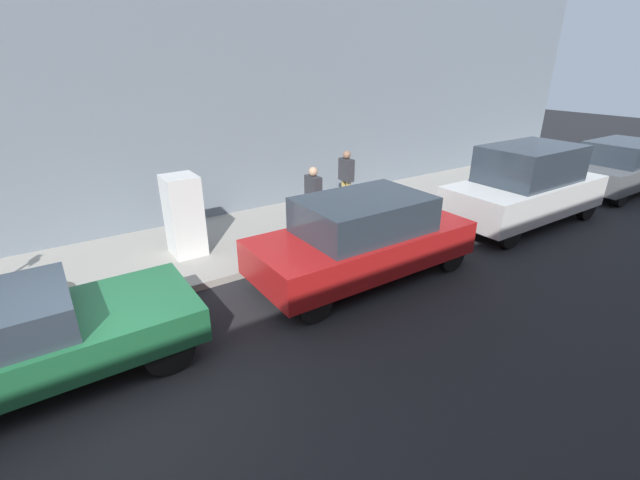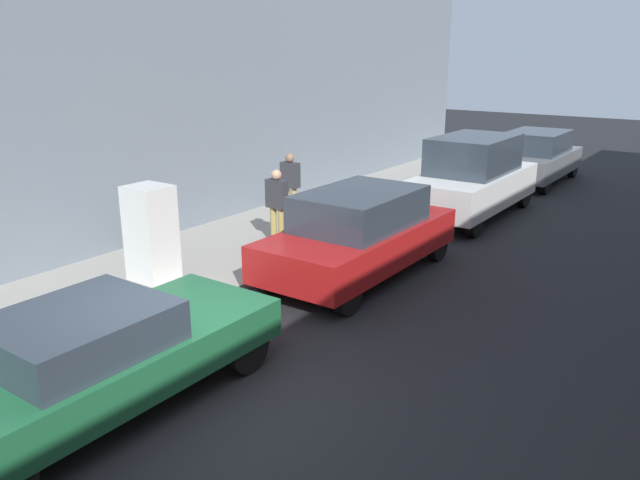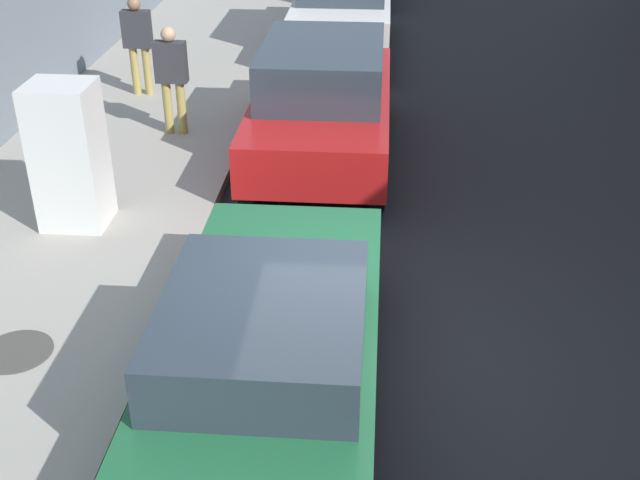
{
  "view_description": "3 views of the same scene",
  "coord_description": "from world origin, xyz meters",
  "px_view_note": "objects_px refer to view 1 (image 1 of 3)",
  "views": [
    {
      "loc": [
        5.3,
        -0.11,
        4.23
      ],
      "look_at": [
        -0.12,
        3.55,
        1.46
      ],
      "focal_mm": 24.0,
      "sensor_mm": 36.0,
      "label": 1
    },
    {
      "loc": [
        5.26,
        -4.9,
        4.32
      ],
      "look_at": [
        -0.96,
        3.86,
        1.04
      ],
      "focal_mm": 35.0,
      "sensor_mm": 36.0,
      "label": 2
    },
    {
      "loc": [
        -0.03,
        -6.3,
        4.87
      ],
      "look_at": [
        -0.62,
        1.14,
        0.71
      ],
      "focal_mm": 45.0,
      "sensor_mm": 36.0,
      "label": 3
    }
  ],
  "objects_px": {
    "discarded_refrigerator": "(184,216)",
    "parked_van_white": "(526,186)",
    "parked_suv_gray": "(620,166)",
    "parked_sedan_green": "(9,344)",
    "pedestrian_walking_far": "(313,195)",
    "parked_suv_red": "(363,237)",
    "pedestrian_standing_near": "(346,176)"
  },
  "relations": [
    {
      "from": "pedestrian_standing_near",
      "to": "parked_sedan_green",
      "type": "height_order",
      "value": "pedestrian_standing_near"
    },
    {
      "from": "parked_van_white",
      "to": "parked_suv_gray",
      "type": "bearing_deg",
      "value": 90.0
    },
    {
      "from": "parked_suv_red",
      "to": "discarded_refrigerator",
      "type": "bearing_deg",
      "value": -136.05
    },
    {
      "from": "pedestrian_walking_far",
      "to": "parked_sedan_green",
      "type": "height_order",
      "value": "pedestrian_walking_far"
    },
    {
      "from": "parked_suv_red",
      "to": "parked_van_white",
      "type": "xyz_separation_m",
      "value": [
        0.0,
        5.69,
        0.19
      ]
    },
    {
      "from": "discarded_refrigerator",
      "to": "pedestrian_walking_far",
      "type": "distance_m",
      "value": 3.13
    },
    {
      "from": "discarded_refrigerator",
      "to": "parked_suv_red",
      "type": "height_order",
      "value": "discarded_refrigerator"
    },
    {
      "from": "discarded_refrigerator",
      "to": "parked_suv_red",
      "type": "distance_m",
      "value": 3.98
    },
    {
      "from": "pedestrian_walking_far",
      "to": "parked_van_white",
      "type": "bearing_deg",
      "value": 101.86
    },
    {
      "from": "parked_sedan_green",
      "to": "pedestrian_walking_far",
      "type": "bearing_deg",
      "value": 110.26
    },
    {
      "from": "discarded_refrigerator",
      "to": "parked_van_white",
      "type": "xyz_separation_m",
      "value": [
        2.86,
        8.45,
        0.02
      ]
    },
    {
      "from": "parked_van_white",
      "to": "discarded_refrigerator",
      "type": "bearing_deg",
      "value": -108.7
    },
    {
      "from": "pedestrian_standing_near",
      "to": "parked_sedan_green",
      "type": "relative_size",
      "value": 0.36
    },
    {
      "from": "pedestrian_standing_near",
      "to": "parked_suv_gray",
      "type": "bearing_deg",
      "value": -79.04
    },
    {
      "from": "discarded_refrigerator",
      "to": "parked_suv_gray",
      "type": "relative_size",
      "value": 0.4
    },
    {
      "from": "discarded_refrigerator",
      "to": "parked_van_white",
      "type": "bearing_deg",
      "value": 71.3
    },
    {
      "from": "parked_van_white",
      "to": "pedestrian_walking_far",
      "type": "bearing_deg",
      "value": -113.64
    },
    {
      "from": "pedestrian_walking_far",
      "to": "parked_van_white",
      "type": "relative_size",
      "value": 0.35
    },
    {
      "from": "pedestrian_walking_far",
      "to": "parked_suv_red",
      "type": "bearing_deg",
      "value": 27.58
    },
    {
      "from": "pedestrian_standing_near",
      "to": "parked_suv_red",
      "type": "bearing_deg",
      "value": 179.09
    },
    {
      "from": "discarded_refrigerator",
      "to": "pedestrian_standing_near",
      "type": "xyz_separation_m",
      "value": [
        -0.53,
        4.9,
        0.09
      ]
    },
    {
      "from": "discarded_refrigerator",
      "to": "pedestrian_walking_far",
      "type": "height_order",
      "value": "discarded_refrigerator"
    },
    {
      "from": "parked_suv_gray",
      "to": "discarded_refrigerator",
      "type": "bearing_deg",
      "value": -101.54
    },
    {
      "from": "discarded_refrigerator",
      "to": "pedestrian_standing_near",
      "type": "distance_m",
      "value": 4.93
    },
    {
      "from": "pedestrian_walking_far",
      "to": "parked_sedan_green",
      "type": "bearing_deg",
      "value": -34.25
    },
    {
      "from": "pedestrian_walking_far",
      "to": "discarded_refrigerator",
      "type": "bearing_deg",
      "value": -63.91
    },
    {
      "from": "parked_van_white",
      "to": "parked_sedan_green",
      "type": "bearing_deg",
      "value": -90.0
    },
    {
      "from": "pedestrian_walking_far",
      "to": "parked_van_white",
      "type": "distance_m",
      "value": 5.86
    },
    {
      "from": "parked_sedan_green",
      "to": "parked_van_white",
      "type": "bearing_deg",
      "value": 90.0
    },
    {
      "from": "parked_sedan_green",
      "to": "parked_van_white",
      "type": "xyz_separation_m",
      "value": [
        0.0,
        11.73,
        0.33
      ]
    },
    {
      "from": "pedestrian_standing_near",
      "to": "parked_suv_red",
      "type": "height_order",
      "value": "pedestrian_standing_near"
    },
    {
      "from": "discarded_refrigerator",
      "to": "parked_suv_gray",
      "type": "xyz_separation_m",
      "value": [
        2.86,
        14.01,
        -0.17
      ]
    }
  ]
}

